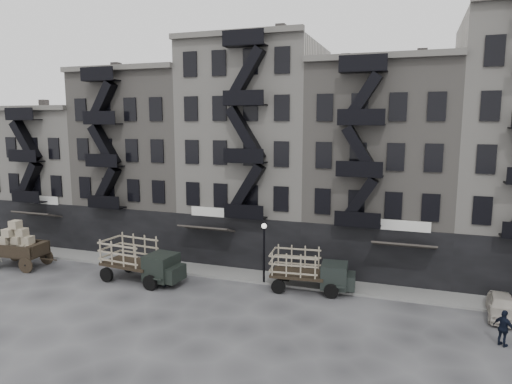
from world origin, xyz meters
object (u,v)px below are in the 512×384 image
(stake_truck_east, at_px, (310,268))
(car_east, at_px, (502,306))
(stake_truck_west, at_px, (140,257))
(pedestrian_mid, at_px, (165,274))
(wagon, at_px, (17,241))
(policeman, at_px, (504,328))

(stake_truck_east, distance_m, car_east, 11.32)
(stake_truck_west, bearing_deg, stake_truck_east, 16.36)
(stake_truck_west, relative_size, stake_truck_east, 1.10)
(stake_truck_east, relative_size, pedestrian_mid, 3.26)
(stake_truck_west, xyz_separation_m, pedestrian_mid, (2.13, -0.31, -0.85))
(stake_truck_east, relative_size, car_east, 1.49)
(wagon, distance_m, policeman, 33.05)
(wagon, relative_size, stake_truck_east, 0.78)
(stake_truck_east, bearing_deg, pedestrian_mid, -170.76)
(stake_truck_west, xyz_separation_m, stake_truck_east, (11.53, 2.13, -0.15))
(stake_truck_west, bearing_deg, policeman, 0.51)
(stake_truck_west, bearing_deg, wagon, -172.31)
(wagon, bearing_deg, pedestrian_mid, -3.28)
(pedestrian_mid, bearing_deg, stake_truck_west, -53.15)
(stake_truck_west, bearing_deg, car_east, 10.06)
(wagon, height_order, stake_truck_west, wagon)
(stake_truck_east, bearing_deg, policeman, -26.77)
(wagon, relative_size, pedestrian_mid, 2.54)
(stake_truck_east, bearing_deg, wagon, -178.97)
(policeman, bearing_deg, car_east, -57.03)
(stake_truck_west, height_order, pedestrian_mid, stake_truck_west)
(wagon, distance_m, stake_truck_east, 22.37)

